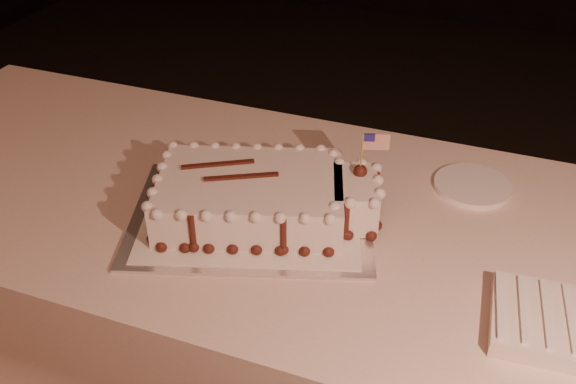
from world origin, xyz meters
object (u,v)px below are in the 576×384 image
(sheet_cake, at_px, (264,196))
(napkin_stack, at_px, (568,326))
(side_plate, at_px, (473,186))
(banquet_table, at_px, (343,349))
(cake_board, at_px, (252,216))

(sheet_cake, bearing_deg, napkin_stack, -11.48)
(sheet_cake, xyz_separation_m, side_plate, (0.39, 0.26, -0.05))
(banquet_table, relative_size, sheet_cake, 4.99)
(sheet_cake, bearing_deg, side_plate, 33.82)
(cake_board, bearing_deg, napkin_stack, -28.23)
(napkin_stack, bearing_deg, cake_board, 169.71)
(banquet_table, xyz_separation_m, sheet_cake, (-0.17, -0.04, 0.43))
(sheet_cake, distance_m, side_plate, 0.47)
(cake_board, xyz_separation_m, napkin_stack, (0.61, -0.11, 0.01))
(cake_board, height_order, side_plate, side_plate)
(banquet_table, bearing_deg, side_plate, 45.35)
(banquet_table, xyz_separation_m, side_plate, (0.21, 0.22, 0.38))
(cake_board, distance_m, sheet_cake, 0.06)
(cake_board, height_order, sheet_cake, sheet_cake)
(sheet_cake, height_order, side_plate, sheet_cake)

